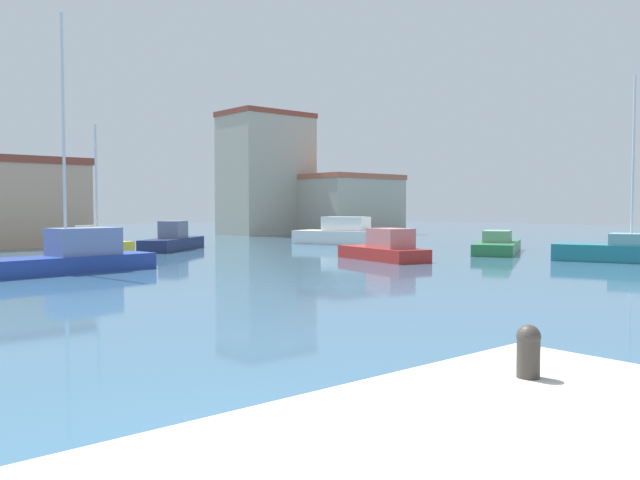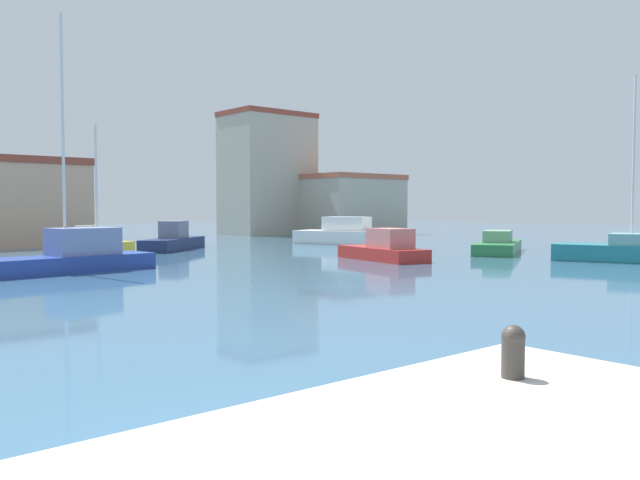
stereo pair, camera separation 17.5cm
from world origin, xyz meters
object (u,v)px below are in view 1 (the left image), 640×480
Objects in this scene: motorboat_white_mid_harbor at (349,235)px; motorboat_red_far_left at (385,249)px; sailboat_blue_distant_north at (72,256)px; mooring_bollard at (528,349)px; sailboat_yellow_distant_east at (97,249)px; motorboat_green_outer_mooring at (498,245)px; sailboat_teal_center_channel at (632,251)px; motorboat_navy_near_pier at (173,241)px.

motorboat_red_far_left is at bearing -126.08° from motorboat_white_mid_harbor.
sailboat_blue_distant_north is at bearing -161.29° from motorboat_white_mid_harbor.
motorboat_red_far_left is (19.17, 20.11, -0.81)m from mooring_bollard.
motorboat_white_mid_harbor is (19.98, 2.21, 0.12)m from sailboat_yellow_distant_east.
sailboat_teal_center_channel is (-0.75, -8.28, 0.10)m from motorboat_green_outer_mooring.
sailboat_teal_center_channel is at bearing 22.19° from mooring_bollard.
sailboat_blue_distant_north reaches higher than sailboat_teal_center_channel.
sailboat_teal_center_channel is 1.06× the size of motorboat_white_mid_harbor.
sailboat_blue_distant_north is 14.68m from motorboat_navy_near_pier.
motorboat_green_outer_mooring is 1.31× the size of motorboat_red_far_left.
sailboat_yellow_distant_east is at bearing -173.69° from motorboat_white_mid_harbor.
motorboat_white_mid_harbor is at bearing 91.75° from motorboat_green_outer_mooring.
motorboat_navy_near_pier reaches higher than motorboat_red_far_left.
sailboat_yellow_distant_east is at bearing 138.58° from motorboat_red_far_left.
motorboat_navy_near_pier is at bearing 131.52° from motorboat_green_outer_mooring.
motorboat_navy_near_pier reaches higher than mooring_bollard.
mooring_bollard is at bearing -100.76° from sailboat_blue_distant_north.
mooring_bollard is 24.71m from sailboat_blue_distant_north.
motorboat_red_far_left is at bearing -41.42° from sailboat_yellow_distant_east.
sailboat_teal_center_channel is at bearing -95.17° from motorboat_green_outer_mooring.
motorboat_navy_near_pier reaches higher than motorboat_green_outer_mooring.
motorboat_red_far_left is at bearing 46.36° from mooring_bollard.
sailboat_teal_center_channel is (19.61, -18.71, -0.03)m from sailboat_yellow_distant_east.
motorboat_white_mid_harbor is at bearing -11.08° from motorboat_navy_near_pier.
motorboat_green_outer_mooring is (28.35, 19.54, -0.95)m from mooring_bollard.
motorboat_green_outer_mooring is at bearing 84.83° from sailboat_teal_center_channel.
sailboat_teal_center_channel reaches higher than motorboat_white_mid_harbor.
mooring_bollard is 0.08× the size of motorboat_navy_near_pier.
motorboat_navy_near_pier is (10.28, 10.47, -0.12)m from sailboat_blue_distant_north.
motorboat_green_outer_mooring is (23.74, -4.73, -0.24)m from sailboat_blue_distant_north.
motorboat_navy_near_pier is (14.90, 34.74, -0.83)m from mooring_bollard.
motorboat_red_far_left is (-8.80, -12.07, -0.12)m from motorboat_white_mid_harbor.
motorboat_white_mid_harbor is (27.97, 32.18, -0.70)m from mooring_bollard.
sailboat_blue_distant_north is 1.36× the size of motorboat_green_outer_mooring.
sailboat_yellow_distant_east is 27.11m from sailboat_teal_center_channel.
motorboat_white_mid_harbor is (-0.39, 12.64, 0.25)m from motorboat_green_outer_mooring.
motorboat_white_mid_harbor is (0.36, 20.92, 0.15)m from sailboat_teal_center_channel.
motorboat_white_mid_harbor is at bearing 53.92° from motorboat_red_far_left.
sailboat_blue_distant_north is 26.42m from sailboat_teal_center_channel.
mooring_bollard is at bearing -104.93° from sailboat_yellow_distant_east.
motorboat_green_outer_mooring is 9.20m from motorboat_red_far_left.
sailboat_blue_distant_north is 15.14m from motorboat_red_far_left.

